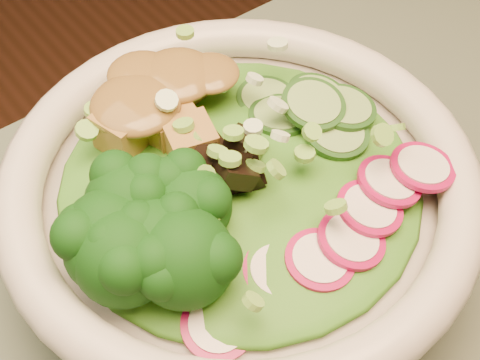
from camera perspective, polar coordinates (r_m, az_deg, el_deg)
salad_bowl at (r=0.44m, az=-0.00°, el=-1.77°), size 0.31×0.31×0.08m
lettuce_bed at (r=0.42m, az=0.00°, el=0.09°), size 0.23×0.23×0.03m
broccoli_florets at (r=0.38m, az=-6.63°, el=-4.69°), size 0.11×0.10×0.05m
radish_slices at (r=0.40m, az=8.75°, el=-4.53°), size 0.13×0.08×0.02m
cucumber_slices at (r=0.45m, az=6.18°, el=6.71°), size 0.10×0.10×0.04m
mushroom_heap at (r=0.42m, az=-1.46°, el=2.48°), size 0.10×0.10×0.05m
tofu_cubes at (r=0.45m, az=-6.95°, el=5.94°), size 0.12×0.10×0.04m
peanut_sauce at (r=0.44m, az=-7.13°, el=7.31°), size 0.08×0.06×0.02m
scallion_garnish at (r=0.40m, az=0.00°, el=2.62°), size 0.22×0.22×0.03m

